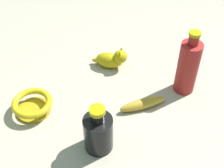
# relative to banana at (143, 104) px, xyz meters

# --- Properties ---
(ground) EXTENTS (2.00, 2.00, 0.00)m
(ground) POSITION_rel_banana_xyz_m (0.03, -0.11, -0.02)
(ground) COLOR #BCB29E
(banana) EXTENTS (0.17, 0.14, 0.04)m
(banana) POSITION_rel_banana_xyz_m (0.00, 0.00, 0.00)
(banana) COLOR gold
(banana) RESTS_ON ground
(bowl) EXTENTS (0.15, 0.15, 0.05)m
(bowl) POSITION_rel_banana_xyz_m (0.23, -0.32, 0.01)
(bowl) COLOR gold
(bowl) RESTS_ON ground
(bottle_tall) EXTENTS (0.08, 0.08, 0.26)m
(bottle_tall) POSITION_rel_banana_xyz_m (-0.18, 0.08, 0.09)
(bottle_tall) COLOR #B12623
(bottle_tall) RESTS_ON ground
(cat_figurine) EXTENTS (0.10, 0.15, 0.10)m
(cat_figurine) POSITION_rel_banana_xyz_m (-0.13, -0.22, 0.02)
(cat_figurine) COLOR gold
(cat_figurine) RESTS_ON ground
(bottle_short) EXTENTS (0.09, 0.09, 0.18)m
(bottle_short) POSITION_rel_banana_xyz_m (0.23, -0.04, 0.05)
(bottle_short) COLOR black
(bottle_short) RESTS_ON ground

